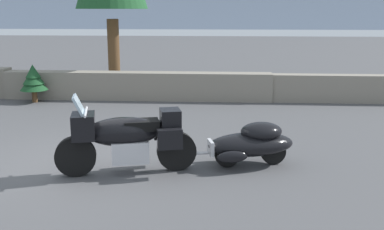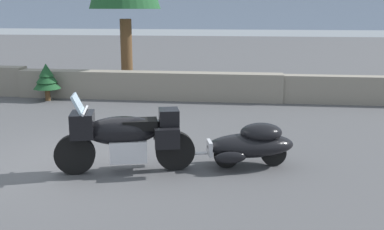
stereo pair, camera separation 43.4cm
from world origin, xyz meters
TOP-DOWN VIEW (x-y plane):
  - ground_plane at (0.00, 0.00)m, footprint 80.00×80.00m
  - stone_guard_wall at (-0.78, 5.98)m, footprint 24.00×0.65m
  - touring_motorcycle at (1.01, -0.41)m, footprint 2.27×1.08m
  - car_shaped_trailer at (3.08, 0.12)m, footprint 2.22×1.06m
  - pine_sapling_near at (-2.91, 5.31)m, footprint 0.79×0.79m

SIDE VIEW (x-z plane):
  - ground_plane at x=0.00m, z-range 0.00..0.00m
  - car_shaped_trailer at x=3.08m, z-range 0.03..0.79m
  - stone_guard_wall at x=-0.78m, z-range -0.03..0.87m
  - touring_motorcycle at x=1.01m, z-range -0.04..1.29m
  - pine_sapling_near at x=-2.91m, z-range 0.14..1.24m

